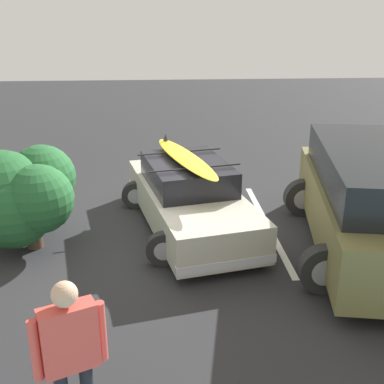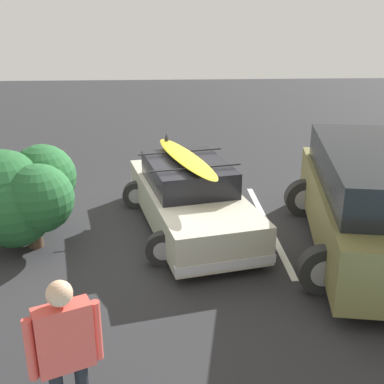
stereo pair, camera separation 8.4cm
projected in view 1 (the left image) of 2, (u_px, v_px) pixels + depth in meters
The scene contains 6 objects.
ground_plane at pixel (170, 236), 8.91m from camera, with size 44.00×44.00×0.02m, color #28282B.
parking_stripe at pixel (267, 225), 9.33m from camera, with size 4.13×0.12×0.00m, color silver.
sedan_car at pixel (189, 197), 9.05m from camera, with size 2.71×4.39×1.56m.
suv_car at pixel (374, 200), 8.06m from camera, with size 3.20×5.19×1.80m.
person_bystander at pixel (70, 350), 4.29m from camera, with size 0.63×0.38×1.74m.
bush_near_left at pixel (20, 196), 8.22m from camera, with size 1.99×1.97×1.73m.
Camera 1 is at (0.16, 8.07, 3.87)m, focal length 45.00 mm.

